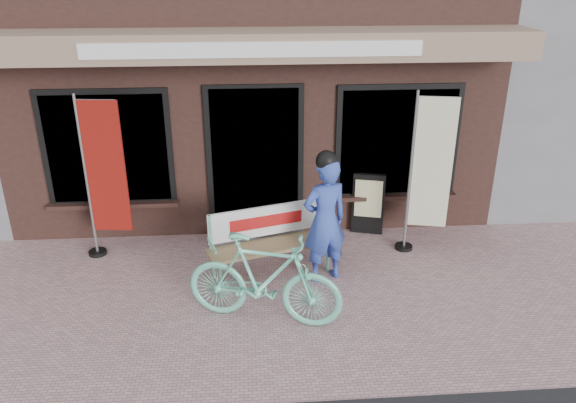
{
  "coord_description": "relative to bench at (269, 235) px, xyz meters",
  "views": [
    {
      "loc": [
        -0.09,
        -5.44,
        3.73
      ],
      "look_at": [
        0.36,
        0.7,
        1.05
      ],
      "focal_mm": 35.0,
      "sensor_mm": 36.0,
      "label": 1
    }
  ],
  "objects": [
    {
      "name": "person",
      "position": [
        0.67,
        -0.23,
        0.32
      ],
      "size": [
        0.68,
        0.55,
        1.69
      ],
      "rotation": [
        0.0,
        0.0,
        0.34
      ],
      "color": "#334CB0",
      "rests_on": "ground"
    },
    {
      "name": "nobori_red",
      "position": [
        -2.11,
        0.59,
        0.64
      ],
      "size": [
        0.66,
        0.27,
        2.22
      ],
      "rotation": [
        0.0,
        0.0,
        -0.1
      ],
      "color": "gray",
      "rests_on": "ground"
    },
    {
      "name": "storefront",
      "position": [
        -0.13,
        4.08,
        2.48
      ],
      "size": [
        7.0,
        6.77,
        6.0
      ],
      "color": "black",
      "rests_on": "ground"
    },
    {
      "name": "menu_stand",
      "position": [
        1.48,
        0.99,
        -0.04
      ],
      "size": [
        0.46,
        0.21,
        0.92
      ],
      "rotation": [
        0.0,
        0.0,
        -0.26
      ],
      "color": "black",
      "rests_on": "ground"
    },
    {
      "name": "nobori_cream",
      "position": [
        2.12,
        0.41,
        0.64
      ],
      "size": [
        0.66,
        0.29,
        2.23
      ],
      "rotation": [
        0.0,
        0.0,
        -0.21
      ],
      "color": "gray",
      "rests_on": "ground"
    },
    {
      "name": "ground",
      "position": [
        -0.13,
        -0.89,
        -0.51
      ],
      "size": [
        70.0,
        70.0,
        0.0
      ],
      "primitive_type": "plane",
      "color": "#BB8F92",
      "rests_on": "ground"
    },
    {
      "name": "bench",
      "position": [
        0.0,
        0.0,
        0.0
      ],
      "size": [
        1.64,
        0.85,
        0.87
      ],
      "rotation": [
        0.0,
        0.0,
        0.3
      ],
      "color": "#6ED7B7",
      "rests_on": "ground"
    },
    {
      "name": "bicycle",
      "position": [
        -0.1,
        -1.08,
        0.02
      ],
      "size": [
        1.81,
        0.99,
        1.05
      ],
      "primitive_type": "imported",
      "rotation": [
        0.0,
        0.0,
        1.27
      ],
      "color": "#6ED7B7",
      "rests_on": "ground"
    }
  ]
}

